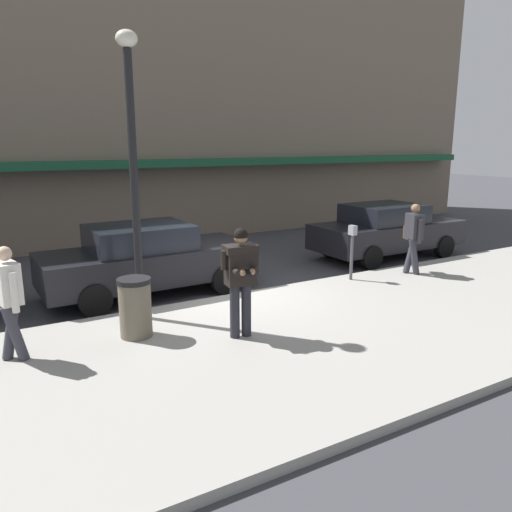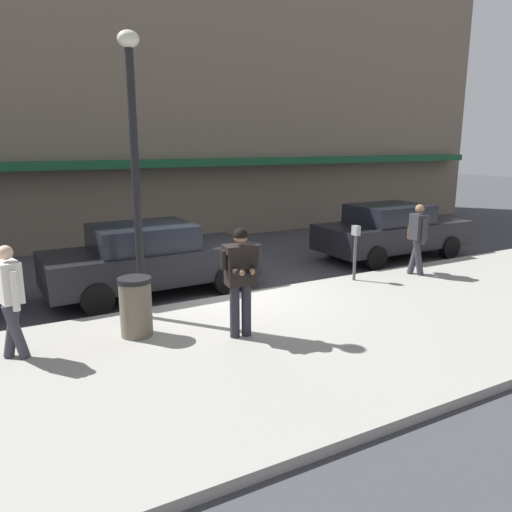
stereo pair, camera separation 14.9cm
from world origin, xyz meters
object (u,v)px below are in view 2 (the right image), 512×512
Objects in this scene: man_texting_on_phone at (241,271)px; pedestrian_with_bag at (418,235)px; parked_sedan_far at (392,231)px; parked_sedan_mid at (150,258)px; street_lamp_post at (134,149)px; parking_meter at (355,245)px; pedestrian_in_light_coat at (10,295)px; trash_bin at (136,307)px.

pedestrian_with_bag is at bearing 14.96° from man_texting_on_phone.
parked_sedan_far is 7.56m from man_texting_on_phone.
street_lamp_post is (-0.71, -1.76, 2.35)m from parked_sedan_mid.
parked_sedan_far is 3.55× the size of parking_meter.
pedestrian_in_light_coat is (-9.95, -2.63, 0.32)m from parked_sedan_far.
man_texting_on_phone is at bearing -165.04° from pedestrian_with_bag.
pedestrian_in_light_coat is 1.00× the size of pedestrian_with_bag.
street_lamp_post is (-1.13, 1.72, 1.89)m from man_texting_on_phone.
pedestrian_with_bag is at bearing 4.80° from trash_bin.
parked_sedan_far is 2.65× the size of pedestrian_with_bag.
trash_bin is at bearing -175.20° from pedestrian_with_bag.
pedestrian_in_light_coat is at bearing 164.89° from man_texting_on_phone.
parked_sedan_far is 8.34m from street_lamp_post.
parked_sedan_mid is 0.93× the size of street_lamp_post.
parked_sedan_mid is at bearing 158.15° from parking_meter.
parked_sedan_mid is 2.81m from trash_bin.
pedestrian_in_light_coat is 1.34× the size of parking_meter.
pedestrian_in_light_coat is 7.20m from parking_meter.
parked_sedan_mid is at bearing 67.90° from trash_bin.
pedestrian_with_bag is at bearing -18.85° from parked_sedan_mid.
pedestrian_with_bag is 1.74× the size of trash_bin.
parked_sedan_far is 8.56m from trash_bin.
man_texting_on_phone is 1.84× the size of trash_bin.
pedestrian_with_bag reaches higher than trash_bin.
parked_sedan_mid is 4.61m from parking_meter.
parked_sedan_far is at bearing 12.96° from street_lamp_post.
man_texting_on_phone is at bearing -56.78° from street_lamp_post.
man_texting_on_phone is 1.06× the size of pedestrian_in_light_coat.
pedestrian_with_bag is at bearing 3.80° from pedestrian_in_light_coat.
pedestrian_with_bag reaches higher than parking_meter.
pedestrian_in_light_coat is at bearing 179.94° from trash_bin.
man_texting_on_phone is at bearing -155.36° from parking_meter.
street_lamp_post is at bearing 177.82° from pedestrian_with_bag.
parking_meter is 5.42m from trash_bin.
parked_sedan_mid is 2.67× the size of pedestrian_with_bag.
pedestrian_with_bag is 0.35× the size of street_lamp_post.
pedestrian_with_bag is 7.00m from trash_bin.
pedestrian_in_light_coat and pedestrian_with_bag have the same top height.
man_texting_on_phone is 1.42× the size of parking_meter.
pedestrian_in_light_coat is 3.08m from street_lamp_post.
pedestrian_with_bag is (5.91, -2.02, 0.32)m from parked_sedan_mid.
pedestrian_in_light_coat is at bearing -172.93° from parking_meter.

